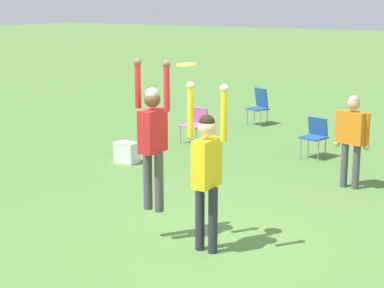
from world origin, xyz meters
name	(u,v)px	position (x,y,z in m)	size (l,w,h in m)	color
ground_plane	(208,242)	(0.00, 0.00, 0.00)	(120.00, 120.00, 0.00)	#56843D
person_jumping	(153,133)	(-0.67, -0.30, 1.46)	(0.56, 0.41, 2.00)	#4C4C51
person_defending	(207,164)	(0.14, -0.28, 1.15)	(0.58, 0.44, 2.16)	#2D2D38
frisbee	(186,65)	(-0.18, -0.24, 2.36)	(0.24, 0.24, 0.03)	yellow
camping_chair_0	(196,122)	(-3.46, 5.06, 0.46)	(0.54, 0.57, 0.77)	gray
camping_chair_1	(315,134)	(-0.65, 5.18, 0.49)	(0.53, 0.56, 0.81)	gray
camping_chair_2	(259,104)	(-3.23, 7.73, 0.54)	(0.58, 0.64, 0.93)	gray
person_spectator_near	(352,133)	(0.70, 3.47, 0.95)	(0.62, 0.31, 1.59)	#4C4C51
cooler_box	(127,152)	(-3.58, 2.74, 0.20)	(0.45, 0.29, 0.41)	white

